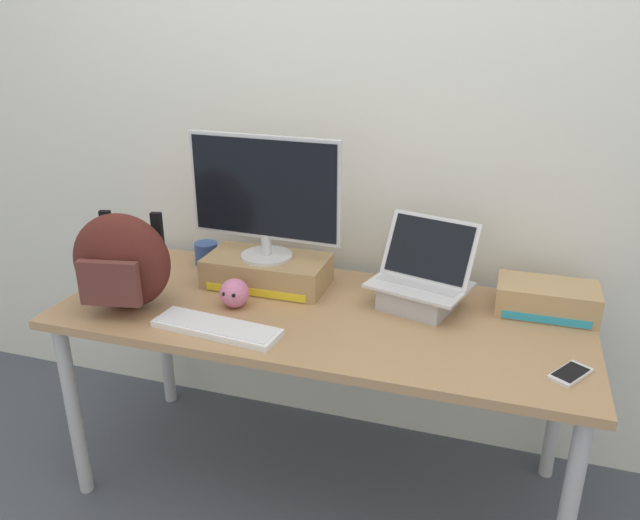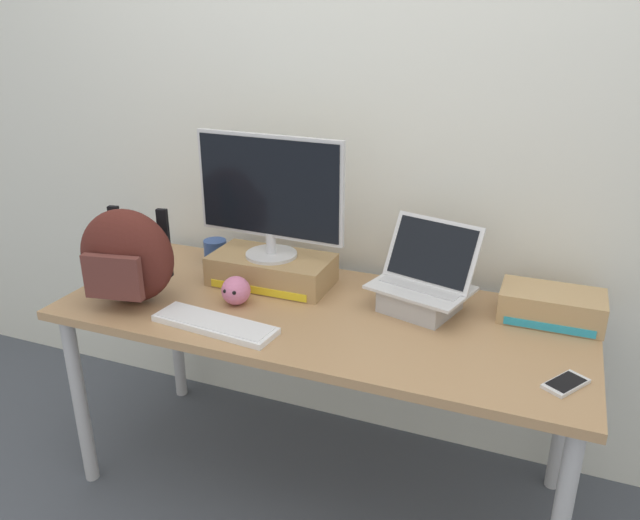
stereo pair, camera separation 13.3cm
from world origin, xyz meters
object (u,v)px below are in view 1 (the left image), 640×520
object	(u,v)px
toner_box_yellow	(267,271)
external_keyboard	(217,328)
plush_toy	(234,293)
toner_box_cyan	(547,299)
coffee_mug	(207,253)
desktop_monitor	(264,195)
cell_phone	(570,374)
open_laptop	(420,289)
messenger_backpack	(122,262)

from	to	relation	value
toner_box_yellow	external_keyboard	size ratio (longest dim) A/B	1.04
plush_toy	toner_box_cyan	distance (m)	1.03
coffee_mug	plush_toy	world-z (taller)	plush_toy
desktop_monitor	cell_phone	world-z (taller)	desktop_monitor
open_laptop	external_keyboard	xyz separation A→B (m)	(-0.57, -0.37, -0.05)
open_laptop	cell_phone	bearing A→B (deg)	-17.45
messenger_backpack	plush_toy	size ratio (longest dim) A/B	3.57
coffee_mug	plush_toy	size ratio (longest dim) A/B	1.33
open_laptop	plush_toy	size ratio (longest dim) A/B	3.67
plush_toy	cell_phone	bearing A→B (deg)	-6.16
cell_phone	plush_toy	size ratio (longest dim) A/B	1.47
toner_box_yellow	external_keyboard	bearing A→B (deg)	-92.42
messenger_backpack	toner_box_yellow	bearing A→B (deg)	29.13
toner_box_cyan	toner_box_yellow	bearing A→B (deg)	-176.10
open_laptop	plush_toy	world-z (taller)	open_laptop
cell_phone	desktop_monitor	bearing A→B (deg)	-164.42
desktop_monitor	coffee_mug	world-z (taller)	desktop_monitor
desktop_monitor	toner_box_cyan	world-z (taller)	desktop_monitor
messenger_backpack	external_keyboard	bearing A→B (deg)	-20.33
open_laptop	plush_toy	xyz separation A→B (m)	(-0.59, -0.19, -0.02)
open_laptop	messenger_backpack	world-z (taller)	messenger_backpack
toner_box_yellow	open_laptop	xyz separation A→B (m)	(0.56, -0.01, 0.01)
desktop_monitor	messenger_backpack	world-z (taller)	desktop_monitor
external_keyboard	plush_toy	size ratio (longest dim) A/B	4.26
open_laptop	messenger_backpack	distance (m)	0.99
toner_box_yellow	coffee_mug	bearing A→B (deg)	159.27
messenger_backpack	cell_phone	distance (m)	1.41
desktop_monitor	coffee_mug	size ratio (longest dim) A/B	4.23
desktop_monitor	open_laptop	bearing A→B (deg)	1.59
open_laptop	cell_phone	size ratio (longest dim) A/B	2.50
external_keyboard	messenger_backpack	bearing A→B (deg)	175.89
desktop_monitor	external_keyboard	distance (m)	0.50
toner_box_yellow	plush_toy	distance (m)	0.21
coffee_mug	toner_box_cyan	world-z (taller)	toner_box_cyan
cell_phone	coffee_mug	bearing A→B (deg)	-165.27
desktop_monitor	external_keyboard	bearing A→B (deg)	-89.62
coffee_mug	desktop_monitor	bearing A→B (deg)	-20.93
coffee_mug	cell_phone	bearing A→B (deg)	-18.12
external_keyboard	messenger_backpack	world-z (taller)	messenger_backpack
toner_box_cyan	plush_toy	bearing A→B (deg)	-164.86
desktop_monitor	open_laptop	xyz separation A→B (m)	(0.56, -0.01, -0.27)
coffee_mug	messenger_backpack	bearing A→B (deg)	-100.35
cell_phone	toner_box_cyan	size ratio (longest dim) A/B	0.45
desktop_monitor	cell_phone	size ratio (longest dim) A/B	3.84
messenger_backpack	cell_phone	size ratio (longest dim) A/B	2.43
toner_box_yellow	external_keyboard	world-z (taller)	toner_box_yellow
toner_box_yellow	desktop_monitor	bearing A→B (deg)	-93.80
open_laptop	messenger_backpack	xyz separation A→B (m)	(-0.94, -0.30, 0.10)
messenger_backpack	toner_box_cyan	xyz separation A→B (m)	(1.35, 0.38, -0.11)
coffee_mug	toner_box_yellow	bearing A→B (deg)	-20.73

